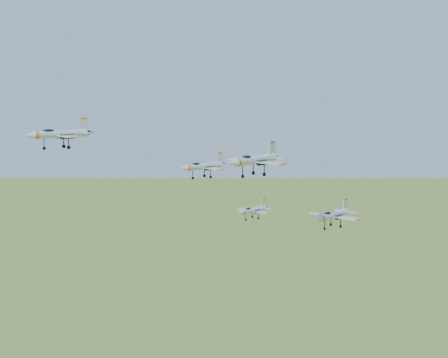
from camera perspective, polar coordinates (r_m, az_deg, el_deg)
jet_lead at (r=121.92m, az=-14.84°, el=4.02°), size 13.79×11.35×3.69m
jet_left_high at (r=121.24m, az=-1.93°, el=1.19°), size 11.47×9.43×3.07m
jet_right_high at (r=109.06m, az=2.76°, el=1.77°), size 13.92×11.68×3.73m
jet_left_low at (r=145.20m, az=2.62°, el=-2.85°), size 10.63×8.87×2.84m
jet_right_low at (r=128.37m, az=9.90°, el=-3.25°), size 12.99×10.89×3.48m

